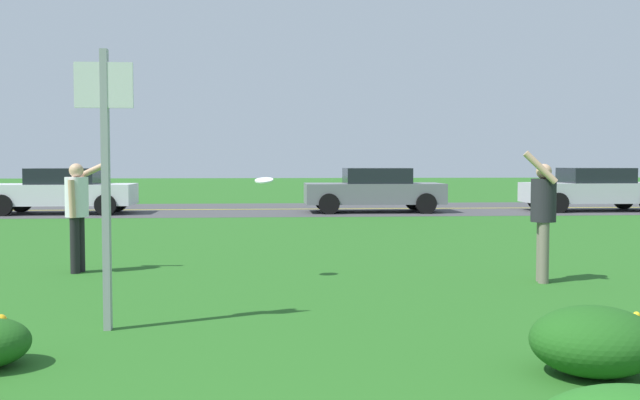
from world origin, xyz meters
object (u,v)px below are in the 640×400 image
object	(u,v)px
frisbee_white	(264,180)
person_thrower_white_shirt	(77,207)
person_catcher_dark_shirt	(543,211)
car_silver_leftmost	(593,189)
car_white_center_right	(63,191)
sign_post_near_path	(105,162)
car_gray_center_left	(374,190)

from	to	relation	value
frisbee_white	person_thrower_white_shirt	bearing A→B (deg)	162.74
person_catcher_dark_shirt	car_silver_leftmost	bearing A→B (deg)	62.70
person_thrower_white_shirt	person_catcher_dark_shirt	world-z (taller)	person_catcher_dark_shirt
frisbee_white	car_white_center_right	xyz separation A→B (m)	(-6.40, 13.46, -0.66)
sign_post_near_path	car_silver_leftmost	distance (m)	20.70
person_thrower_white_shirt	car_silver_leftmost	world-z (taller)	person_thrower_white_shirt
person_thrower_white_shirt	car_white_center_right	size ratio (longest dim) A/B	0.37
sign_post_near_path	car_gray_center_left	xyz separation A→B (m)	(5.15, 16.42, -0.92)
person_thrower_white_shirt	car_white_center_right	world-z (taller)	person_thrower_white_shirt
frisbee_white	car_silver_leftmost	size ratio (longest dim) A/B	0.06
frisbee_white	car_silver_leftmost	xyz separation A→B (m)	(11.03, 13.46, -0.66)
sign_post_near_path	frisbee_white	bearing A→B (deg)	62.51
person_catcher_dark_shirt	car_white_center_right	size ratio (longest dim) A/B	0.40
person_thrower_white_shirt	car_silver_leftmost	distance (m)	18.69
person_catcher_dark_shirt	frisbee_white	distance (m)	3.88
sign_post_near_path	person_thrower_white_shirt	size ratio (longest dim) A/B	1.66
car_silver_leftmost	car_white_center_right	xyz separation A→B (m)	(-17.43, 0.00, 0.00)
person_thrower_white_shirt	car_gray_center_left	distance (m)	14.12
sign_post_near_path	person_catcher_dark_shirt	distance (m)	5.93
sign_post_near_path	car_gray_center_left	distance (m)	17.24
person_thrower_white_shirt	car_gray_center_left	xyz separation A→B (m)	(6.39, 12.59, -0.24)
frisbee_white	car_gray_center_left	world-z (taller)	car_gray_center_left
frisbee_white	car_white_center_right	world-z (taller)	car_white_center_right
frisbee_white	car_gray_center_left	distance (m)	13.95
car_white_center_right	frisbee_white	bearing A→B (deg)	-64.56
sign_post_near_path	person_catcher_dark_shirt	xyz separation A→B (m)	(5.36, 2.45, -0.68)
person_thrower_white_shirt	frisbee_white	size ratio (longest dim) A/B	6.24
person_thrower_white_shirt	car_white_center_right	distance (m)	13.10
car_white_center_right	person_catcher_dark_shirt	bearing A→B (deg)	-53.81
car_gray_center_left	sign_post_near_path	bearing A→B (deg)	-107.40
car_white_center_right	car_silver_leftmost	bearing A→B (deg)	0.00
car_silver_leftmost	car_white_center_right	bearing A→B (deg)	180.00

